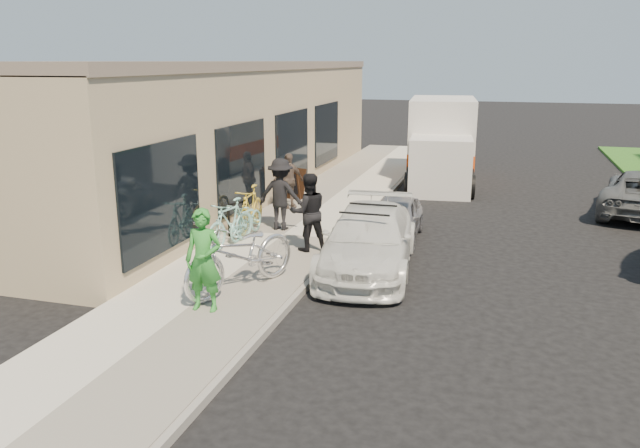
# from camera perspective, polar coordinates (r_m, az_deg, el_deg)

# --- Properties ---
(ground) EXTENTS (120.00, 120.00, 0.00)m
(ground) POSITION_cam_1_polar(r_m,az_deg,el_deg) (11.93, 0.89, -6.10)
(ground) COLOR black
(ground) RESTS_ON ground
(sidewalk) EXTENTS (3.00, 34.00, 0.15)m
(sidewalk) POSITION_cam_1_polar(r_m,az_deg,el_deg) (15.20, -3.32, -1.21)
(sidewalk) COLOR #BAB6A7
(sidewalk) RESTS_ON ground
(curb) EXTENTS (0.12, 34.00, 0.13)m
(curb) POSITION_cam_1_polar(r_m,az_deg,el_deg) (14.77, 2.35, -1.72)
(curb) COLOR gray
(curb) RESTS_ON ground
(storefront) EXTENTS (3.60, 20.00, 4.22)m
(storefront) POSITION_cam_1_polar(r_m,az_deg,el_deg) (20.57, -7.26, 8.68)
(storefront) COLOR tan
(storefront) RESTS_ON ground
(bike_rack) EXTENTS (0.27, 0.53, 0.80)m
(bike_rack) POSITION_cam_1_polar(r_m,az_deg,el_deg) (15.19, -7.61, 0.84)
(bike_rack) COLOR black
(bike_rack) RESTS_ON sidewalk
(sandwich_board) EXTENTS (0.67, 0.68, 0.91)m
(sandwich_board) POSITION_cam_1_polar(r_m,az_deg,el_deg) (18.97, -2.40, 3.67)
(sandwich_board) COLOR black
(sandwich_board) RESTS_ON sidewalk
(sedan_white) EXTENTS (2.19, 4.58, 1.33)m
(sedan_white) POSITION_cam_1_polar(r_m,az_deg,el_deg) (12.93, 4.48, -1.48)
(sedan_white) COLOR silver
(sedan_white) RESTS_ON ground
(sedan_silver) EXTENTS (1.33, 3.09, 1.04)m
(sedan_silver) POSITION_cam_1_polar(r_m,az_deg,el_deg) (15.26, 6.84, 0.49)
(sedan_silver) COLOR #939398
(sedan_silver) RESTS_ON ground
(moving_truck) EXTENTS (2.79, 6.14, 2.93)m
(moving_truck) POSITION_cam_1_polar(r_m,az_deg,el_deg) (22.92, 11.02, 7.07)
(moving_truck) COLOR beige
(moving_truck) RESTS_ON ground
(tandem_bike) EXTENTS (1.87, 2.74, 1.36)m
(tandem_bike) POSITION_cam_1_polar(r_m,az_deg,el_deg) (11.42, -7.19, -2.77)
(tandem_bike) COLOR silver
(tandem_bike) RESTS_ON sidewalk
(woman_rider) EXTENTS (0.66, 0.45, 1.75)m
(woman_rider) POSITION_cam_1_polar(r_m,az_deg,el_deg) (10.56, -10.59, -3.27)
(woman_rider) COLOR #2E8A2F
(woman_rider) RESTS_ON sidewalk
(man_standing) EXTENTS (1.06, 0.99, 1.73)m
(man_standing) POSITION_cam_1_polar(r_m,az_deg,el_deg) (13.70, -1.07, 1.10)
(man_standing) COLOR black
(man_standing) RESTS_ON sidewalk
(cruiser_bike_a) EXTENTS (0.80, 1.83, 1.06)m
(cruiser_bike_a) POSITION_cam_1_polar(r_m,az_deg,el_deg) (14.25, -8.18, 0.10)
(cruiser_bike_a) COLOR #86C9BF
(cruiser_bike_a) RESTS_ON sidewalk
(cruiser_bike_b) EXTENTS (0.64, 1.63, 0.84)m
(cruiser_bike_b) POSITION_cam_1_polar(r_m,az_deg,el_deg) (14.96, -6.73, 0.41)
(cruiser_bike_b) COLOR #86C9BF
(cruiser_bike_b) RESTS_ON sidewalk
(cruiser_bike_c) EXTENTS (0.66, 1.86, 1.09)m
(cruiser_bike_c) POSITION_cam_1_polar(r_m,az_deg,el_deg) (15.51, -6.36, 1.41)
(cruiser_bike_c) COLOR gold
(cruiser_bike_c) RESTS_ON sidewalk
(bystander_a) EXTENTS (1.17, 0.70, 1.78)m
(bystander_a) POSITION_cam_1_polar(r_m,az_deg,el_deg) (15.46, -3.61, 2.73)
(bystander_a) COLOR black
(bystander_a) RESTS_ON sidewalk
(bystander_b) EXTENTS (0.93, 0.92, 1.57)m
(bystander_b) POSITION_cam_1_polar(r_m,az_deg,el_deg) (17.79, -2.93, 3.98)
(bystander_b) COLOR brown
(bystander_b) RESTS_ON sidewalk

